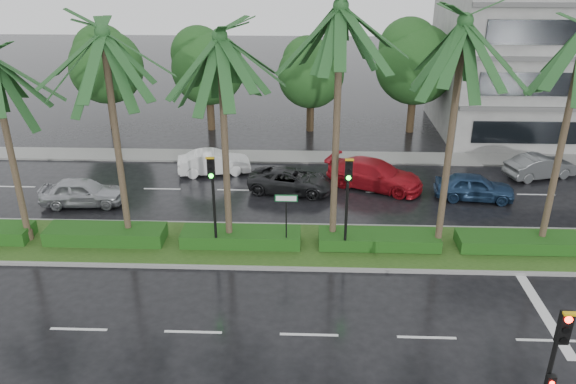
{
  "coord_description": "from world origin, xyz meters",
  "views": [
    {
      "loc": [
        -0.15,
        -20.49,
        12.36
      ],
      "look_at": [
        -0.96,
        1.5,
        2.42
      ],
      "focal_mm": 35.0,
      "sensor_mm": 36.0,
      "label": 1
    }
  ],
  "objects_px": {
    "signal_median_left": "(213,190)",
    "street_sign": "(286,208)",
    "car_grey": "(540,166)",
    "car_white": "(214,162)",
    "signal_near": "(551,373)",
    "car_silver": "(82,192)",
    "car_red": "(375,174)",
    "car_darkgrey": "(291,180)",
    "car_blue": "(474,187)"
  },
  "relations": [
    {
      "from": "street_sign",
      "to": "signal_near",
      "type": "bearing_deg",
      "value": -54.66
    },
    {
      "from": "signal_median_left",
      "to": "car_darkgrey",
      "type": "height_order",
      "value": "signal_median_left"
    },
    {
      "from": "car_red",
      "to": "car_white",
      "type": "bearing_deg",
      "value": 103.72
    },
    {
      "from": "signal_near",
      "to": "car_red",
      "type": "relative_size",
      "value": 0.83
    },
    {
      "from": "signal_near",
      "to": "car_darkgrey",
      "type": "distance_m",
      "value": 17.89
    },
    {
      "from": "signal_near",
      "to": "street_sign",
      "type": "height_order",
      "value": "signal_near"
    },
    {
      "from": "car_silver",
      "to": "car_darkgrey",
      "type": "xyz_separation_m",
      "value": [
        10.5,
        2.04,
        -0.07
      ]
    },
    {
      "from": "signal_median_left",
      "to": "car_grey",
      "type": "relative_size",
      "value": 1.09
    },
    {
      "from": "car_darkgrey",
      "to": "car_blue",
      "type": "relative_size",
      "value": 1.13
    },
    {
      "from": "car_silver",
      "to": "car_grey",
      "type": "distance_m",
      "value": 24.91
    },
    {
      "from": "car_white",
      "to": "signal_near",
      "type": "bearing_deg",
      "value": -159.82
    },
    {
      "from": "car_darkgrey",
      "to": "car_red",
      "type": "distance_m",
      "value": 4.56
    },
    {
      "from": "car_silver",
      "to": "car_red",
      "type": "bearing_deg",
      "value": -83.73
    },
    {
      "from": "signal_near",
      "to": "signal_median_left",
      "type": "xyz_separation_m",
      "value": [
        -10.0,
        9.69,
        0.49
      ]
    },
    {
      "from": "car_blue",
      "to": "car_grey",
      "type": "distance_m",
      "value": 5.44
    },
    {
      "from": "car_darkgrey",
      "to": "car_silver",
      "type": "bearing_deg",
      "value": 110.56
    },
    {
      "from": "car_silver",
      "to": "car_grey",
      "type": "relative_size",
      "value": 1.03
    },
    {
      "from": "car_red",
      "to": "street_sign",
      "type": "bearing_deg",
      "value": 172.13
    },
    {
      "from": "car_red",
      "to": "car_blue",
      "type": "distance_m",
      "value": 5.17
    },
    {
      "from": "street_sign",
      "to": "car_grey",
      "type": "bearing_deg",
      "value": 32.57
    },
    {
      "from": "signal_median_left",
      "to": "car_darkgrey",
      "type": "bearing_deg",
      "value": 65.77
    },
    {
      "from": "signal_near",
      "to": "car_red",
      "type": "xyz_separation_m",
      "value": [
        -2.5,
        17.06,
        -1.75
      ]
    },
    {
      "from": "signal_median_left",
      "to": "car_white",
      "type": "xyz_separation_m",
      "value": [
        -1.5,
        9.03,
        -2.32
      ]
    },
    {
      "from": "signal_near",
      "to": "car_red",
      "type": "distance_m",
      "value": 17.33
    },
    {
      "from": "car_silver",
      "to": "car_white",
      "type": "height_order",
      "value": "car_silver"
    },
    {
      "from": "car_red",
      "to": "car_grey",
      "type": "distance_m",
      "value": 9.66
    },
    {
      "from": "car_grey",
      "to": "car_blue",
      "type": "bearing_deg",
      "value": 106.47
    },
    {
      "from": "signal_near",
      "to": "car_silver",
      "type": "bearing_deg",
      "value": 140.72
    },
    {
      "from": "car_darkgrey",
      "to": "car_red",
      "type": "relative_size",
      "value": 0.87
    },
    {
      "from": "signal_median_left",
      "to": "street_sign",
      "type": "relative_size",
      "value": 1.68
    },
    {
      "from": "car_silver",
      "to": "car_blue",
      "type": "relative_size",
      "value": 1.03
    },
    {
      "from": "signal_median_left",
      "to": "car_red",
      "type": "relative_size",
      "value": 0.83
    },
    {
      "from": "street_sign",
      "to": "car_silver",
      "type": "relative_size",
      "value": 0.63
    },
    {
      "from": "signal_median_left",
      "to": "car_red",
      "type": "xyz_separation_m",
      "value": [
        7.5,
        7.37,
        -2.24
      ]
    },
    {
      "from": "car_white",
      "to": "car_red",
      "type": "xyz_separation_m",
      "value": [
        9.0,
        -1.66,
        0.08
      ]
    },
    {
      "from": "signal_near",
      "to": "car_blue",
      "type": "distance_m",
      "value": 16.05
    },
    {
      "from": "car_grey",
      "to": "car_white",
      "type": "bearing_deg",
      "value": 72.51
    },
    {
      "from": "signal_near",
      "to": "car_white",
      "type": "bearing_deg",
      "value": 121.56
    },
    {
      "from": "street_sign",
      "to": "car_silver",
      "type": "distance_m",
      "value": 11.49
    },
    {
      "from": "signal_median_left",
      "to": "car_white",
      "type": "relative_size",
      "value": 1.06
    },
    {
      "from": "street_sign",
      "to": "car_red",
      "type": "xyz_separation_m",
      "value": [
        4.5,
        7.18,
        -1.37
      ]
    },
    {
      "from": "car_darkgrey",
      "to": "car_blue",
      "type": "distance_m",
      "value": 9.52
    },
    {
      "from": "signal_median_left",
      "to": "car_white",
      "type": "height_order",
      "value": "signal_median_left"
    },
    {
      "from": "signal_near",
      "to": "street_sign",
      "type": "distance_m",
      "value": 12.11
    },
    {
      "from": "car_silver",
      "to": "car_red",
      "type": "xyz_separation_m",
      "value": [
        15.0,
        2.74,
        0.06
      ]
    },
    {
      "from": "signal_median_left",
      "to": "car_blue",
      "type": "distance_m",
      "value": 14.08
    },
    {
      "from": "signal_median_left",
      "to": "car_blue",
      "type": "bearing_deg",
      "value": 25.87
    },
    {
      "from": "signal_near",
      "to": "car_darkgrey",
      "type": "relative_size",
      "value": 0.96
    },
    {
      "from": "car_darkgrey",
      "to": "car_grey",
      "type": "distance_m",
      "value": 14.21
    },
    {
      "from": "street_sign",
      "to": "car_white",
      "type": "xyz_separation_m",
      "value": [
        -4.5,
        8.85,
        -1.45
      ]
    }
  ]
}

